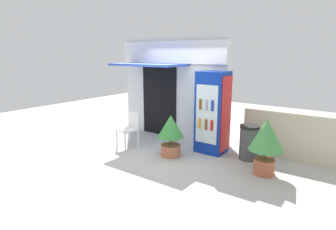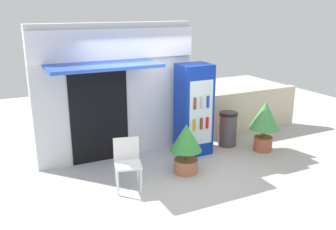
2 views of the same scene
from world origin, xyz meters
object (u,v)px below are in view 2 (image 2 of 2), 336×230
object	(u,v)px
drink_cooler	(194,110)
potted_plant_curbside	(265,120)
plastic_chair	(127,160)
trash_bin	(228,129)
potted_plant_near_shop	(186,144)

from	to	relation	value
drink_cooler	potted_plant_curbside	distance (m)	1.57
plastic_chair	trash_bin	xyz separation A→B (m)	(2.76, 0.92, -0.13)
plastic_chair	potted_plant_curbside	world-z (taller)	potted_plant_curbside
potted_plant_near_shop	trash_bin	distance (m)	1.77
drink_cooler	trash_bin	size ratio (longest dim) A/B	2.47
plastic_chair	trash_bin	bearing A→B (deg)	18.49
drink_cooler	potted_plant_curbside	xyz separation A→B (m)	(1.44, -0.58, -0.26)
potted_plant_curbside	plastic_chair	bearing A→B (deg)	-174.47
plastic_chair	drink_cooler	bearing A→B (deg)	25.90
potted_plant_near_shop	trash_bin	bearing A→B (deg)	28.57
drink_cooler	potted_plant_curbside	size ratio (longest dim) A/B	1.73
potted_plant_near_shop	potted_plant_curbside	xyz separation A→B (m)	(2.08, 0.24, 0.13)
drink_cooler	potted_plant_near_shop	distance (m)	1.11
plastic_chair	trash_bin	distance (m)	2.91
potted_plant_near_shop	trash_bin	xyz separation A→B (m)	(1.55, 0.84, -0.18)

